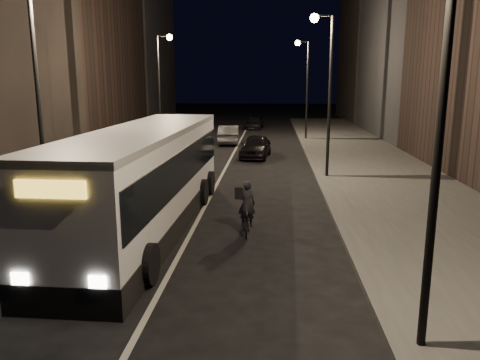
% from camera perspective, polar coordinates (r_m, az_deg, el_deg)
% --- Properties ---
extents(ground, '(180.00, 180.00, 0.00)m').
position_cam_1_polar(ground, '(13.58, -7.98, -10.05)').
color(ground, black).
rests_on(ground, ground).
extents(sidewalk_right, '(7.00, 70.00, 0.16)m').
position_cam_1_polar(sidewalk_right, '(27.38, 16.08, 1.10)').
color(sidewalk_right, '#3B3B38').
rests_on(sidewalk_right, ground).
extents(sidewalk_left, '(7.00, 70.00, 0.16)m').
position_cam_1_polar(sidewalk_left, '(29.01, -18.86, 1.52)').
color(sidewalk_left, '#3B3B38').
rests_on(sidewalk_left, ground).
extents(building_row_right, '(8.00, 61.00, 21.00)m').
position_cam_1_polar(building_row_right, '(42.30, 23.50, 18.53)').
color(building_row_right, black).
rests_on(building_row_right, ground).
extents(building_row_left, '(8.00, 61.00, 22.00)m').
position_cam_1_polar(building_row_left, '(45.26, -21.73, 18.82)').
color(building_row_left, black).
rests_on(building_row_left, ground).
extents(streetlight_right_near, '(1.20, 0.44, 8.12)m').
position_cam_1_polar(streetlight_right_near, '(8.70, 22.11, 12.99)').
color(streetlight_right_near, black).
rests_on(streetlight_right_near, sidewalk_right).
extents(streetlight_right_mid, '(1.20, 0.44, 8.12)m').
position_cam_1_polar(streetlight_right_mid, '(24.43, 10.36, 12.56)').
color(streetlight_right_mid, black).
rests_on(streetlight_right_mid, sidewalk_right).
extents(streetlight_right_far, '(1.20, 0.44, 8.12)m').
position_cam_1_polar(streetlight_right_far, '(40.37, 7.85, 12.41)').
color(streetlight_right_far, black).
rests_on(streetlight_right_far, sidewalk_right).
extents(streetlight_left_near, '(1.20, 0.44, 8.12)m').
position_cam_1_polar(streetlight_left_near, '(18.16, -22.86, 12.04)').
color(streetlight_left_near, black).
rests_on(streetlight_left_near, sidewalk_left).
extents(streetlight_left_far, '(1.20, 0.44, 8.12)m').
position_cam_1_polar(streetlight_left_far, '(35.22, -9.48, 12.41)').
color(streetlight_left_far, black).
rests_on(streetlight_left_far, sidewalk_left).
extents(city_bus, '(3.37, 13.07, 3.50)m').
position_cam_1_polar(city_bus, '(16.38, -11.39, 0.64)').
color(city_bus, silver).
rests_on(city_bus, ground).
extents(cyclist_on_bicycle, '(0.63, 1.64, 1.87)m').
position_cam_1_polar(cyclist_on_bicycle, '(15.69, 0.84, -4.44)').
color(cyclist_on_bicycle, black).
rests_on(cyclist_on_bicycle, ground).
extents(car_near, '(2.22, 4.58, 1.50)m').
position_cam_1_polar(car_near, '(31.23, 1.91, 4.13)').
color(car_near, black).
rests_on(car_near, ground).
extents(car_mid, '(1.83, 4.61, 1.49)m').
position_cam_1_polar(car_mid, '(38.08, -1.38, 5.58)').
color(car_mid, '#38393B').
rests_on(car_mid, ground).
extents(car_far, '(2.15, 4.31, 1.20)m').
position_cam_1_polar(car_far, '(49.88, 1.74, 6.97)').
color(car_far, black).
rests_on(car_far, ground).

